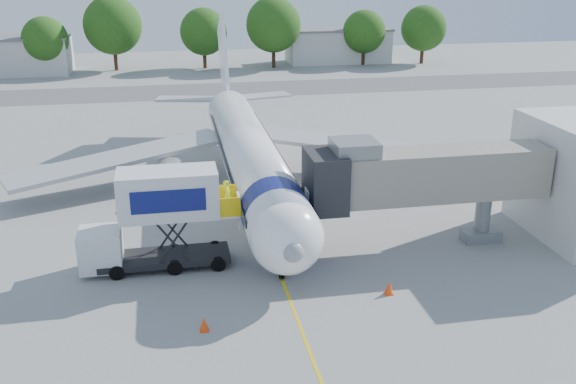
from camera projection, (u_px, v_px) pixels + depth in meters
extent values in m
plane|color=gray|center=(256.00, 212.00, 42.56)|extent=(160.00, 160.00, 0.00)
cube|color=yellow|center=(256.00, 212.00, 42.56)|extent=(0.15, 70.00, 0.01)
cube|color=#59595B|center=(210.00, 91.00, 81.30)|extent=(120.00, 10.00, 0.01)
cylinder|color=white|center=(249.00, 156.00, 44.29)|extent=(3.70, 28.00, 3.70)
sphere|color=white|center=(287.00, 238.00, 31.38)|extent=(3.70, 3.70, 3.70)
sphere|color=gray|center=(293.00, 251.00, 29.95)|extent=(1.10, 1.10, 1.10)
cone|color=white|center=(226.00, 104.00, 59.98)|extent=(3.70, 6.00, 3.70)
cube|color=white|center=(223.00, 57.00, 59.45)|extent=(0.35, 7.26, 8.29)
cube|color=#AAACAF|center=(360.00, 145.00, 49.33)|extent=(16.17, 9.32, 1.42)
cube|color=#AAACAF|center=(120.00, 158.00, 46.19)|extent=(16.17, 9.32, 1.42)
cylinder|color=#999BA0|center=(321.00, 168.00, 47.22)|extent=(2.10, 3.60, 2.10)
cylinder|color=#999BA0|center=(170.00, 177.00, 45.30)|extent=(2.10, 3.60, 2.10)
cube|color=black|center=(288.00, 232.00, 30.95)|extent=(2.60, 1.39, 0.81)
cylinder|color=#0D145C|center=(276.00, 215.00, 34.15)|extent=(3.73, 2.00, 3.73)
cylinder|color=silver|center=(281.00, 265.00, 33.54)|extent=(0.16, 0.16, 1.50)
cylinder|color=black|center=(281.00, 273.00, 33.69)|extent=(0.25, 0.64, 0.64)
cylinder|color=black|center=(279.00, 175.00, 48.39)|extent=(0.35, 0.90, 0.90)
cylinder|color=black|center=(210.00, 179.00, 47.49)|extent=(0.35, 0.90, 0.90)
cube|color=gray|center=(430.00, 174.00, 36.16)|extent=(13.60, 2.60, 2.80)
cube|color=black|center=(325.00, 181.00, 35.09)|extent=(2.00, 3.20, 3.20)
cube|color=slate|center=(355.00, 148.00, 34.75)|extent=(2.40, 2.40, 0.80)
cylinder|color=slate|center=(482.00, 217.00, 37.77)|extent=(0.90, 0.90, 3.00)
cube|color=slate|center=(480.00, 235.00, 38.16)|extent=(2.20, 1.20, 0.70)
cylinder|color=black|center=(466.00, 236.00, 38.01)|extent=(0.30, 0.70, 0.70)
cylinder|color=black|center=(494.00, 234.00, 38.32)|extent=(0.30, 0.70, 0.70)
cube|color=black|center=(165.00, 257.00, 34.87)|extent=(7.00, 2.30, 0.35)
cube|color=silver|center=(101.00, 249.00, 34.02)|extent=(2.20, 2.20, 2.10)
cube|color=black|center=(100.00, 241.00, 33.86)|extent=(1.90, 2.10, 0.70)
cube|color=silver|center=(168.00, 193.00, 33.66)|extent=(5.20, 2.40, 2.50)
cube|color=#0D145C|center=(168.00, 201.00, 32.54)|extent=(3.80, 0.04, 1.20)
cube|color=silver|center=(229.00, 210.00, 34.63)|extent=(1.10, 2.20, 0.10)
cube|color=yellow|center=(230.00, 208.00, 33.47)|extent=(1.10, 0.06, 1.10)
cube|color=yellow|center=(226.00, 194.00, 35.40)|extent=(1.10, 0.06, 1.10)
cylinder|color=black|center=(218.00, 264.00, 34.44)|extent=(0.80, 0.25, 0.80)
cylinder|color=black|center=(215.00, 248.00, 36.38)|extent=(0.80, 0.25, 0.80)
cylinder|color=black|center=(117.00, 273.00, 33.51)|extent=(0.80, 0.25, 0.80)
cylinder|color=black|center=(119.00, 255.00, 35.45)|extent=(0.80, 0.25, 0.80)
imported|color=#BFDE17|center=(227.00, 195.00, 34.31)|extent=(0.49, 0.66, 1.67)
cube|color=silver|center=(364.00, 316.00, 28.86)|extent=(3.61, 1.92, 1.43)
cube|color=#0D145C|center=(364.00, 307.00, 28.70)|extent=(2.08, 1.78, 0.36)
cylinder|color=black|center=(337.00, 334.00, 28.10)|extent=(0.72, 0.27, 0.71)
cylinder|color=black|center=(329.00, 317.00, 29.42)|extent=(0.72, 0.27, 0.71)
cylinder|color=black|center=(399.00, 329.00, 28.54)|extent=(0.72, 0.27, 0.71)
cylinder|color=black|center=(389.00, 312.00, 29.86)|extent=(0.72, 0.27, 0.71)
cone|color=#FB430D|center=(389.00, 288.00, 32.08)|extent=(0.45, 0.45, 0.71)
cube|color=#FB430D|center=(389.00, 294.00, 32.20)|extent=(0.40, 0.40, 0.04)
cone|color=#FB430D|center=(204.00, 324.00, 28.92)|extent=(0.44, 0.44, 0.70)
cube|color=#FB430D|center=(204.00, 330.00, 29.03)|extent=(0.40, 0.40, 0.04)
cube|color=beige|center=(5.00, 56.00, 92.17)|extent=(18.00, 8.00, 5.00)
cube|color=slate|center=(2.00, 38.00, 91.25)|extent=(18.40, 8.40, 0.30)
cube|color=beige|center=(338.00, 46.00, 102.73)|extent=(16.00, 7.00, 5.00)
cube|color=slate|center=(338.00, 29.00, 101.82)|extent=(16.40, 7.40, 0.30)
cylinder|color=#382314|center=(48.00, 65.00, 91.52)|extent=(0.56, 0.56, 2.90)
sphere|color=#204913|center=(45.00, 40.00, 90.30)|extent=(6.44, 6.44, 6.44)
cylinder|color=#382314|center=(116.00, 57.00, 95.27)|extent=(0.56, 0.56, 3.80)
sphere|color=#204913|center=(113.00, 25.00, 93.67)|extent=(8.45, 8.45, 8.45)
cylinder|color=#382314|center=(205.00, 58.00, 97.21)|extent=(0.56, 0.56, 3.16)
sphere|color=#204913|center=(204.00, 32.00, 95.88)|extent=(7.02, 7.02, 7.02)
cylinder|color=#382314|center=(274.00, 55.00, 97.83)|extent=(0.56, 0.56, 3.71)
sphere|color=#204913|center=(273.00, 25.00, 96.27)|extent=(8.23, 8.23, 8.23)
cylinder|color=#382314|center=(363.00, 55.00, 100.45)|extent=(0.56, 0.56, 2.96)
sphere|color=#204913|center=(364.00, 31.00, 99.20)|extent=(6.58, 6.58, 6.58)
cylinder|color=#382314|center=(422.00, 53.00, 101.60)|extent=(0.56, 0.56, 3.18)
sphere|color=#204913|center=(424.00, 28.00, 100.26)|extent=(7.06, 7.06, 7.06)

